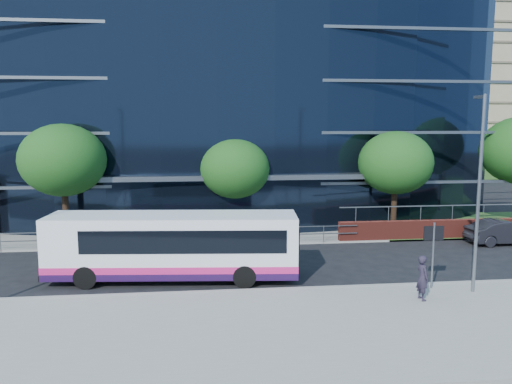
{
  "coord_description": "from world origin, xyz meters",
  "views": [
    {
      "loc": [
        -5.02,
        -20.85,
        7.07
      ],
      "look_at": [
        -1.86,
        8.0,
        2.98
      ],
      "focal_mm": 35.0,
      "sensor_mm": 36.0,
      "label": 1
    }
  ],
  "objects": [
    {
      "name": "kerb",
      "position": [
        0.0,
        -1.0,
        0.08
      ],
      "size": [
        80.0,
        0.25,
        0.16
      ],
      "primitive_type": "cube",
      "color": "gray",
      "rests_on": "ground"
    },
    {
      "name": "pedestrian",
      "position": [
        3.49,
        -2.88,
        1.04
      ],
      "size": [
        0.5,
        0.69,
        1.78
      ],
      "primitive_type": "imported",
      "rotation": [
        0.0,
        0.0,
        1.68
      ],
      "color": "#251F2E",
      "rests_on": "pavement_near"
    },
    {
      "name": "ground",
      "position": [
        0.0,
        0.0,
        0.0
      ],
      "size": [
        200.0,
        200.0,
        0.0
      ],
      "primitive_type": "plane",
      "color": "black",
      "rests_on": "ground"
    },
    {
      "name": "far_forecourt",
      "position": [
        -6.0,
        11.0,
        0.05
      ],
      "size": [
        50.0,
        8.0,
        0.1
      ],
      "primitive_type": "cube",
      "color": "gray",
      "rests_on": "ground"
    },
    {
      "name": "tree_dist_e",
      "position": [
        24.0,
        40.0,
        4.54
      ],
      "size": [
        4.62,
        4.62,
        6.51
      ],
      "color": "black",
      "rests_on": "ground"
    },
    {
      "name": "glass_office",
      "position": [
        -4.0,
        20.85,
        8.0
      ],
      "size": [
        44.0,
        23.1,
        16.0
      ],
      "color": "black",
      "rests_on": "ground"
    },
    {
      "name": "yellow_line_inner",
      "position": [
        0.0,
        -0.65,
        0.01
      ],
      "size": [
        80.0,
        0.08,
        0.01
      ],
      "primitive_type": "cube",
      "color": "gold",
      "rests_on": "ground"
    },
    {
      "name": "guard_railings",
      "position": [
        -8.0,
        7.0,
        0.82
      ],
      "size": [
        24.0,
        0.05,
        1.1
      ],
      "color": "slate",
      "rests_on": "ground"
    },
    {
      "name": "city_bus",
      "position": [
        -6.24,
        1.11,
        1.59
      ],
      "size": [
        11.24,
        3.52,
        2.99
      ],
      "rotation": [
        0.0,
        0.0,
        -0.09
      ],
      "color": "white",
      "rests_on": "ground"
    },
    {
      "name": "apartment_block",
      "position": [
        32.0,
        57.21,
        11.11
      ],
      "size": [
        60.0,
        42.0,
        30.0
      ],
      "color": "#2D511E",
      "rests_on": "ground"
    },
    {
      "name": "street_sign",
      "position": [
        4.5,
        -1.59,
        2.15
      ],
      "size": [
        0.85,
        0.09,
        2.8
      ],
      "color": "slate",
      "rests_on": "pavement_near"
    },
    {
      "name": "parked_car",
      "position": [
        12.46,
        5.81,
        0.72
      ],
      "size": [
        4.42,
        1.71,
        1.43
      ],
      "primitive_type": "imported",
      "rotation": [
        0.0,
        0.0,
        1.62
      ],
      "color": "black",
      "rests_on": "ground"
    },
    {
      "name": "yellow_line_outer",
      "position": [
        0.0,
        -0.8,
        0.01
      ],
      "size": [
        80.0,
        0.08,
        0.01
      ],
      "primitive_type": "cube",
      "color": "gold",
      "rests_on": "ground"
    },
    {
      "name": "tree_far_b",
      "position": [
        -3.0,
        9.5,
        4.21
      ],
      "size": [
        4.29,
        4.29,
        6.05
      ],
      "color": "black",
      "rests_on": "ground"
    },
    {
      "name": "tree_far_c",
      "position": [
        7.0,
        9.0,
        4.54
      ],
      "size": [
        4.62,
        4.62,
        6.51
      ],
      "color": "black",
      "rests_on": "ground"
    },
    {
      "name": "pavement_near",
      "position": [
        0.0,
        -5.0,
        0.07
      ],
      "size": [
        80.0,
        8.0,
        0.15
      ],
      "primitive_type": "cube",
      "color": "gray",
      "rests_on": "ground"
    },
    {
      "name": "tree_far_a",
      "position": [
        -13.0,
        9.0,
        4.86
      ],
      "size": [
        4.95,
        4.95,
        6.98
      ],
      "color": "black",
      "rests_on": "ground"
    },
    {
      "name": "streetlight_east",
      "position": [
        6.0,
        -2.17,
        4.44
      ],
      "size": [
        0.15,
        0.77,
        8.0
      ],
      "color": "slate",
      "rests_on": "pavement_near"
    }
  ]
}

